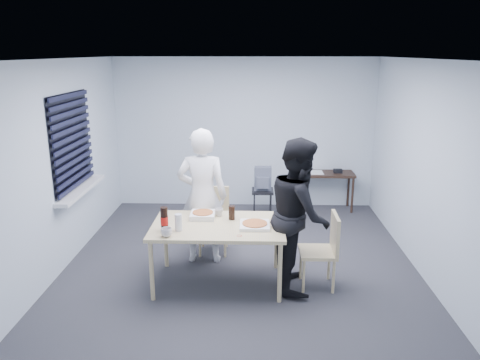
{
  "coord_description": "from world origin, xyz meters",
  "views": [
    {
      "loc": [
        0.16,
        -5.57,
        2.69
      ],
      "look_at": [
        -0.01,
        0.1,
        1.12
      ],
      "focal_mm": 35.0,
      "sensor_mm": 36.0,
      "label": 1
    }
  ],
  "objects_px": {
    "person_black": "(299,214)",
    "soda_bottle": "(164,219)",
    "mug_a": "(166,232)",
    "mug_b": "(219,212)",
    "chair_right": "(325,246)",
    "person_white": "(202,196)",
    "dining_table": "(218,229)",
    "stool": "(262,196)",
    "backpack": "(263,179)",
    "chair_far": "(214,215)",
    "side_table": "(325,177)"
  },
  "relations": [
    {
      "from": "person_white",
      "to": "side_table",
      "type": "distance_m",
      "value": 2.86
    },
    {
      "from": "mug_b",
      "to": "chair_right",
      "type": "bearing_deg",
      "value": -14.87
    },
    {
      "from": "person_white",
      "to": "backpack",
      "type": "xyz_separation_m",
      "value": [
        0.81,
        1.64,
        -0.21
      ]
    },
    {
      "from": "chair_far",
      "to": "soda_bottle",
      "type": "height_order",
      "value": "soda_bottle"
    },
    {
      "from": "stool",
      "to": "mug_a",
      "type": "bearing_deg",
      "value": -112.2
    },
    {
      "from": "person_white",
      "to": "dining_table",
      "type": "bearing_deg",
      "value": 111.23
    },
    {
      "from": "backpack",
      "to": "mug_b",
      "type": "distance_m",
      "value": 2.06
    },
    {
      "from": "side_table",
      "to": "mug_a",
      "type": "height_order",
      "value": "mug_a"
    },
    {
      "from": "chair_far",
      "to": "person_black",
      "type": "distance_m",
      "value": 1.51
    },
    {
      "from": "dining_table",
      "to": "side_table",
      "type": "bearing_deg",
      "value": 59.33
    },
    {
      "from": "mug_b",
      "to": "soda_bottle",
      "type": "relative_size",
      "value": 0.36
    },
    {
      "from": "chair_right",
      "to": "stool",
      "type": "bearing_deg",
      "value": 106.47
    },
    {
      "from": "chair_right",
      "to": "side_table",
      "type": "height_order",
      "value": "chair_right"
    },
    {
      "from": "chair_far",
      "to": "person_white",
      "type": "relative_size",
      "value": 0.5
    },
    {
      "from": "chair_right",
      "to": "mug_b",
      "type": "height_order",
      "value": "chair_right"
    },
    {
      "from": "person_black",
      "to": "mug_b",
      "type": "distance_m",
      "value": 1.0
    },
    {
      "from": "chair_right",
      "to": "mug_b",
      "type": "distance_m",
      "value": 1.33
    },
    {
      "from": "person_black",
      "to": "backpack",
      "type": "xyz_separation_m",
      "value": [
        -0.38,
        2.29,
        -0.21
      ]
    },
    {
      "from": "person_black",
      "to": "backpack",
      "type": "distance_m",
      "value": 2.33
    },
    {
      "from": "backpack",
      "to": "person_white",
      "type": "bearing_deg",
      "value": -120.66
    },
    {
      "from": "person_black",
      "to": "person_white",
      "type": "bearing_deg",
      "value": 61.11
    },
    {
      "from": "mug_a",
      "to": "backpack",
      "type": "bearing_deg",
      "value": 67.71
    },
    {
      "from": "dining_table",
      "to": "mug_a",
      "type": "relative_size",
      "value": 12.43
    },
    {
      "from": "person_white",
      "to": "side_table",
      "type": "bearing_deg",
      "value": -131.56
    },
    {
      "from": "chair_right",
      "to": "mug_a",
      "type": "distance_m",
      "value": 1.83
    },
    {
      "from": "chair_far",
      "to": "backpack",
      "type": "xyz_separation_m",
      "value": [
        0.7,
        1.29,
        0.16
      ]
    },
    {
      "from": "chair_far",
      "to": "soda_bottle",
      "type": "relative_size",
      "value": 3.21
    },
    {
      "from": "chair_right",
      "to": "person_black",
      "type": "height_order",
      "value": "person_black"
    },
    {
      "from": "side_table",
      "to": "dining_table",
      "type": "bearing_deg",
      "value": -120.67
    },
    {
      "from": "chair_far",
      "to": "backpack",
      "type": "distance_m",
      "value": 1.47
    },
    {
      "from": "person_black",
      "to": "soda_bottle",
      "type": "relative_size",
      "value": 6.39
    },
    {
      "from": "chair_far",
      "to": "person_black",
      "type": "bearing_deg",
      "value": -42.95
    },
    {
      "from": "side_table",
      "to": "soda_bottle",
      "type": "relative_size",
      "value": 3.59
    },
    {
      "from": "chair_far",
      "to": "backpack",
      "type": "height_order",
      "value": "chair_far"
    },
    {
      "from": "dining_table",
      "to": "backpack",
      "type": "bearing_deg",
      "value": 76.19
    },
    {
      "from": "side_table",
      "to": "stool",
      "type": "distance_m",
      "value": 1.2
    },
    {
      "from": "person_white",
      "to": "person_black",
      "type": "relative_size",
      "value": 1.0
    },
    {
      "from": "dining_table",
      "to": "person_white",
      "type": "height_order",
      "value": "person_white"
    },
    {
      "from": "dining_table",
      "to": "person_white",
      "type": "bearing_deg",
      "value": 111.23
    },
    {
      "from": "stool",
      "to": "chair_far",
      "type": "bearing_deg",
      "value": -118.12
    },
    {
      "from": "dining_table",
      "to": "soda_bottle",
      "type": "distance_m",
      "value": 0.65
    },
    {
      "from": "chair_right",
      "to": "person_black",
      "type": "distance_m",
      "value": 0.49
    },
    {
      "from": "side_table",
      "to": "mug_b",
      "type": "distance_m",
      "value": 2.98
    },
    {
      "from": "person_white",
      "to": "side_table",
      "type": "relative_size",
      "value": 1.78
    },
    {
      "from": "mug_a",
      "to": "mug_b",
      "type": "xyz_separation_m",
      "value": [
        0.52,
        0.67,
        -0.0
      ]
    },
    {
      "from": "mug_b",
      "to": "dining_table",
      "type": "bearing_deg",
      "value": -88.29
    },
    {
      "from": "dining_table",
      "to": "backpack",
      "type": "xyz_separation_m",
      "value": [
        0.56,
        2.27,
        -0.01
      ]
    },
    {
      "from": "chair_right",
      "to": "mug_b",
      "type": "relative_size",
      "value": 8.9
    },
    {
      "from": "stool",
      "to": "mug_b",
      "type": "xyz_separation_m",
      "value": [
        -0.57,
        -1.99,
        0.41
      ]
    },
    {
      "from": "person_white",
      "to": "stool",
      "type": "bearing_deg",
      "value": -116.09
    }
  ]
}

